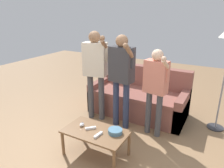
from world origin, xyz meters
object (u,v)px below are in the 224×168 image
at_px(couch, 139,98).
at_px(player_right, 156,83).
at_px(coffee_table, 96,134).
at_px(game_remote_wand_near, 98,135).
at_px(game_remote_nunchuk, 82,124).
at_px(player_left, 95,66).
at_px(player_center, 121,72).
at_px(game_remote_wand_far, 91,128).
at_px(snack_bowl, 115,131).

relative_size(couch, player_right, 1.29).
relative_size(coffee_table, player_right, 0.63).
height_order(coffee_table, game_remote_wand_near, game_remote_wand_near).
distance_m(coffee_table, game_remote_nunchuk, 0.26).
height_order(coffee_table, player_left, player_left).
bearing_deg(couch, coffee_table, -90.73).
bearing_deg(player_left, game_remote_wand_near, -55.57).
bearing_deg(player_right, player_left, 179.16).
relative_size(game_remote_nunchuk, player_center, 0.05).
xyz_separation_m(coffee_table, player_center, (-0.05, 0.89, 0.68)).
xyz_separation_m(coffee_table, game_remote_wand_far, (-0.09, 0.01, 0.07)).
bearing_deg(game_remote_wand_far, couch, 85.97).
xyz_separation_m(coffee_table, player_right, (0.53, 0.91, 0.57)).
distance_m(player_left, game_remote_wand_near, 1.38).
distance_m(player_center, game_remote_wand_near, 1.16).
bearing_deg(player_center, game_remote_wand_far, -92.22).
bearing_deg(player_center, snack_bowl, -68.27).
bearing_deg(snack_bowl, game_remote_nunchuk, -172.39).
height_order(player_center, game_remote_wand_far, player_center).
bearing_deg(player_left, player_right, -0.84).
height_order(couch, player_left, player_left).
bearing_deg(player_right, game_remote_wand_far, -124.40).
bearing_deg(game_remote_nunchuk, player_center, 77.59).
distance_m(snack_bowl, player_left, 1.36).
bearing_deg(couch, player_right, -51.48).
bearing_deg(player_left, snack_bowl, -44.38).
distance_m(coffee_table, player_right, 1.20).
bearing_deg(snack_bowl, game_remote_wand_near, -134.60).
distance_m(player_left, player_right, 1.14).
bearing_deg(game_remote_wand_far, snack_bowl, 12.26).
bearing_deg(player_right, couch, 128.52).
bearing_deg(game_remote_nunchuk, game_remote_wand_far, -3.13).
relative_size(player_center, game_remote_wand_near, 9.74).
bearing_deg(game_remote_nunchuk, couch, 80.16).
height_order(snack_bowl, player_center, player_center).
relative_size(player_center, player_right, 1.13).
bearing_deg(game_remote_nunchuk, coffee_table, -4.07).
distance_m(coffee_table, game_remote_wand_far, 0.11).
distance_m(game_remote_nunchuk, player_left, 1.16).
distance_m(snack_bowl, player_right, 1.00).
height_order(player_left, player_right, player_left).
bearing_deg(coffee_table, couch, 89.27).
xyz_separation_m(couch, game_remote_nunchuk, (-0.27, -1.54, 0.11)).
bearing_deg(player_right, game_remote_nunchuk, -130.94).
bearing_deg(snack_bowl, player_center, 111.73).
height_order(snack_bowl, player_right, player_right).
xyz_separation_m(player_center, player_right, (0.59, 0.02, -0.12)).
bearing_deg(snack_bowl, couch, 99.51).
xyz_separation_m(coffee_table, snack_bowl, (0.27, 0.09, 0.08)).
relative_size(coffee_table, snack_bowl, 4.58).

